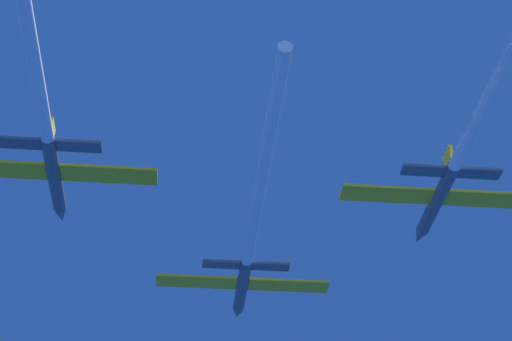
{
  "coord_description": "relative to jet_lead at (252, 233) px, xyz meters",
  "views": [
    {
      "loc": [
        -6.61,
        -94.32,
        -47.29
      ],
      "look_at": [
        -0.02,
        -23.72,
        0.14
      ],
      "focal_mm": 61.7,
      "sensor_mm": 36.0,
      "label": 1
    }
  ],
  "objects": [
    {
      "name": "jet_right_wing",
      "position": [
        18.71,
        -20.91,
        1.34
      ],
      "size": [
        20.41,
        55.89,
        3.38
      ],
      "color": "#4C5660"
    },
    {
      "name": "jet_left_wing",
      "position": [
        -20.35,
        -21.75,
        1.43
      ],
      "size": [
        20.41,
        55.75,
        3.38
      ],
      "color": "#4C5660"
    },
    {
      "name": "jet_lead",
      "position": [
        0.0,
        0.0,
        0.0
      ],
      "size": [
        20.41,
        51.46,
        3.38
      ],
      "color": "#4C5660"
    }
  ]
}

